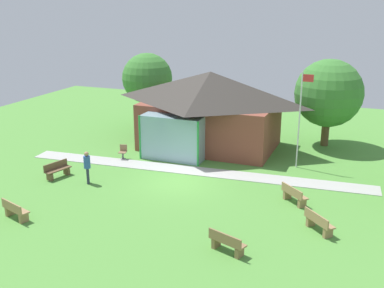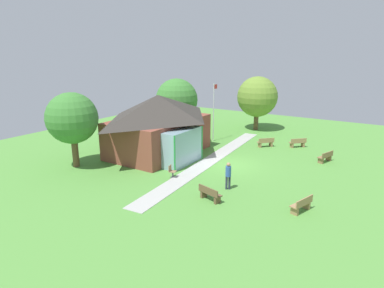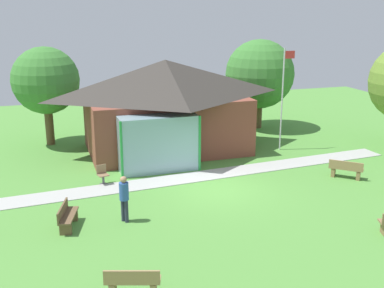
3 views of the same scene
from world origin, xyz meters
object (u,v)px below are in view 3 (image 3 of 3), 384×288
at_px(tree_behind_pavilion_left, 46,81).
at_px(visitor_strolling_lawn, 124,195).
at_px(bench_front_left, 133,282).
at_px(patio_chair_west, 103,175).
at_px(tree_behind_pavilion_right, 260,74).
at_px(bench_mid_right, 346,170).
at_px(flagpole, 283,95).
at_px(bench_mid_left, 67,217).
at_px(pavilion, 165,104).

bearing_deg(tree_behind_pavilion_left, visitor_strolling_lawn, -79.06).
bearing_deg(bench_front_left, patio_chair_west, 105.35).
bearing_deg(tree_behind_pavilion_right, bench_mid_right, -91.96).
relative_size(flagpole, bench_front_left, 3.51).
distance_m(flagpole, visitor_strolling_lawn, 11.84).
height_order(flagpole, visitor_strolling_lawn, flagpole).
bearing_deg(visitor_strolling_lawn, bench_mid_left, -126.97).
bearing_deg(flagpole, bench_mid_left, -151.84).
bearing_deg(bench_mid_left, pavilion, 159.91).
xyz_separation_m(pavilion, bench_front_left, (-4.35, -12.84, -2.16)).
bearing_deg(flagpole, pavilion, 163.82).
relative_size(bench_mid_right, tree_behind_pavilion_right, 0.25).
height_order(bench_mid_left, visitor_strolling_lawn, visitor_strolling_lawn).
relative_size(bench_mid_right, bench_mid_left, 0.90).
height_order(bench_front_left, tree_behind_pavilion_right, tree_behind_pavilion_right).
xyz_separation_m(flagpole, tree_behind_pavilion_left, (-11.94, 4.99, 0.59)).
distance_m(pavilion, bench_mid_left, 10.11).
bearing_deg(bench_front_left, pavilion, 89.09).
relative_size(bench_front_left, tree_behind_pavilion_right, 0.28).
bearing_deg(pavilion, tree_behind_pavilion_left, 151.30).
relative_size(patio_chair_west, visitor_strolling_lawn, 0.49).
bearing_deg(tree_behind_pavilion_right, bench_mid_left, -138.65).
bearing_deg(tree_behind_pavilion_left, flagpole, -22.69).
relative_size(visitor_strolling_lawn, tree_behind_pavilion_left, 0.32).
relative_size(pavilion, patio_chair_west, 10.73).
relative_size(bench_mid_right, patio_chair_west, 1.63).
xyz_separation_m(pavilion, visitor_strolling_lawn, (-3.73, -8.18, -1.54)).
bearing_deg(tree_behind_pavilion_right, visitor_strolling_lawn, -133.36).
bearing_deg(bench_mid_right, pavilion, 177.31).
bearing_deg(tree_behind_pavilion_right, tree_behind_pavilion_left, 179.70).
xyz_separation_m(flagpole, tree_behind_pavilion_right, (1.00, 4.93, 0.43)).
height_order(flagpole, bench_front_left, flagpole).
relative_size(flagpole, tree_behind_pavilion_left, 1.00).
xyz_separation_m(flagpole, bench_front_left, (-10.36, -11.09, -2.63)).
xyz_separation_m(flagpole, patio_chair_west, (-9.98, -2.34, -2.62)).
relative_size(flagpole, visitor_strolling_lawn, 3.15).
xyz_separation_m(bench_mid_right, patio_chair_west, (-10.64, 2.65, 0.01)).
distance_m(bench_mid_right, tree_behind_pavilion_right, 10.38).
height_order(flagpole, bench_mid_right, flagpole).
bearing_deg(visitor_strolling_lawn, patio_chair_west, 150.54).
bearing_deg(bench_front_left, visitor_strolling_lawn, 100.19).
height_order(pavilion, tree_behind_pavilion_left, tree_behind_pavilion_left).
bearing_deg(bench_mid_right, bench_front_left, -108.40).
height_order(bench_front_left, bench_mid_left, same).
relative_size(bench_mid_left, patio_chair_west, 1.82).
bearing_deg(bench_mid_right, visitor_strolling_lawn, -129.48).
xyz_separation_m(bench_mid_right, bench_front_left, (-11.01, -6.10, 0.00)).
relative_size(bench_mid_right, bench_front_left, 0.90).
relative_size(patio_chair_west, tree_behind_pavilion_left, 0.16).
bearing_deg(bench_mid_left, tree_behind_pavilion_right, 146.83).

